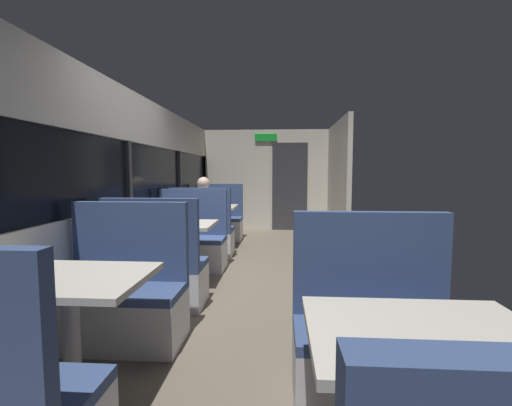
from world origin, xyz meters
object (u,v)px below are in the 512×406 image
(dining_table_mid_window, at_px, (176,231))
(bench_mid_window_facing_entry, at_px, (191,245))
(dining_table_far_window, at_px, (211,211))
(dining_table_near_window, at_px, (69,293))
(bench_near_window_facing_entry, at_px, (124,301))
(bench_mid_window_facing_end, at_px, (156,274))
(dining_table_front_aisle, at_px, (425,356))
(bench_far_window_facing_entry, at_px, (218,223))
(bench_front_aisle_facing_entry, at_px, (375,345))
(bench_far_window_facing_end, at_px, (203,236))
(seated_passenger, at_px, (204,222))

(dining_table_mid_window, relative_size, bench_mid_window_facing_entry, 0.82)
(dining_table_mid_window, relative_size, dining_table_far_window, 1.00)
(dining_table_near_window, xyz_separation_m, dining_table_far_window, (0.00, 4.28, 0.00))
(bench_near_window_facing_entry, distance_m, bench_mid_window_facing_end, 0.74)
(bench_near_window_facing_entry, height_order, bench_mid_window_facing_entry, same)
(dining_table_front_aisle, bearing_deg, bench_mid_window_facing_entry, 117.50)
(dining_table_near_window, bearing_deg, bench_near_window_facing_entry, 90.00)
(bench_near_window_facing_entry, bearing_deg, dining_table_near_window, -90.00)
(dining_table_near_window, height_order, bench_near_window_facing_entry, bench_near_window_facing_entry)
(bench_mid_window_facing_entry, relative_size, dining_table_far_window, 1.22)
(dining_table_far_window, xyz_separation_m, dining_table_front_aisle, (1.79, -4.88, 0.00))
(bench_mid_window_facing_entry, relative_size, bench_far_window_facing_entry, 1.00)
(dining_table_mid_window, bearing_deg, bench_far_window_facing_entry, 90.00)
(bench_mid_window_facing_end, height_order, bench_front_aisle_facing_entry, same)
(bench_mid_window_facing_entry, relative_size, bench_front_aisle_facing_entry, 1.00)
(bench_far_window_facing_end, bearing_deg, dining_table_mid_window, -90.00)
(dining_table_near_window, bearing_deg, bench_far_window_facing_entry, 90.00)
(dining_table_mid_window, bearing_deg, bench_near_window_facing_entry, -90.00)
(bench_front_aisle_facing_entry, bearing_deg, dining_table_far_window, 113.19)
(seated_passenger, bearing_deg, bench_near_window_facing_entry, -90.00)
(dining_table_mid_window, height_order, bench_mid_window_facing_entry, bench_mid_window_facing_entry)
(bench_mid_window_facing_end, height_order, seated_passenger, seated_passenger)
(dining_table_near_window, height_order, bench_far_window_facing_end, bench_far_window_facing_end)
(bench_far_window_facing_entry, bearing_deg, dining_table_far_window, -90.00)
(bench_mid_window_facing_end, bearing_deg, dining_table_mid_window, 90.00)
(dining_table_far_window, xyz_separation_m, bench_far_window_facing_end, (0.00, -0.70, -0.31))
(dining_table_far_window, height_order, bench_far_window_facing_end, bench_far_window_facing_end)
(dining_table_near_window, xyz_separation_m, bench_mid_window_facing_entry, (0.00, 2.84, -0.31))
(bench_mid_window_facing_end, bearing_deg, dining_table_near_window, -90.00)
(seated_passenger, bearing_deg, bench_front_aisle_facing_entry, -63.25)
(bench_mid_window_facing_entry, relative_size, dining_table_front_aisle, 1.22)
(bench_front_aisle_facing_entry, bearing_deg, bench_mid_window_facing_end, 143.18)
(bench_mid_window_facing_end, height_order, bench_far_window_facing_end, same)
(dining_table_near_window, xyz_separation_m, bench_far_window_facing_end, (0.00, 3.58, -0.31))
(bench_mid_window_facing_end, relative_size, bench_far_window_facing_entry, 1.00)
(bench_far_window_facing_entry, relative_size, bench_front_aisle_facing_entry, 1.00)
(bench_near_window_facing_entry, distance_m, bench_front_aisle_facing_entry, 1.89)
(dining_table_front_aisle, xyz_separation_m, seated_passenger, (-1.79, 4.25, -0.10))
(dining_table_mid_window, height_order, bench_mid_window_facing_end, bench_mid_window_facing_end)
(dining_table_front_aisle, height_order, seated_passenger, seated_passenger)
(bench_far_window_facing_end, distance_m, bench_far_window_facing_entry, 1.40)
(bench_mid_window_facing_end, xyz_separation_m, seated_passenger, (0.00, 2.21, 0.21))
(dining_table_far_window, relative_size, bench_front_aisle_facing_entry, 0.82)
(dining_table_mid_window, distance_m, bench_far_window_facing_end, 1.47)
(dining_table_mid_window, xyz_separation_m, bench_far_window_facing_end, (0.00, 1.44, -0.31))
(bench_mid_window_facing_end, relative_size, bench_far_window_facing_end, 1.00)
(bench_front_aisle_facing_entry, distance_m, seated_passenger, 3.98)
(dining_table_front_aisle, distance_m, bench_front_aisle_facing_entry, 0.77)
(bench_mid_window_facing_entry, bearing_deg, dining_table_far_window, 90.00)
(bench_front_aisle_facing_entry, xyz_separation_m, seated_passenger, (-1.79, 3.55, 0.21))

